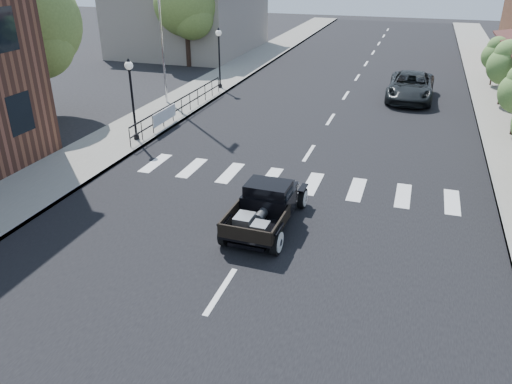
% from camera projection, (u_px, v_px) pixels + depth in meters
% --- Properties ---
extents(ground, '(120.00, 120.00, 0.00)m').
position_uv_depth(ground, '(258.00, 234.00, 14.95)').
color(ground, black).
rests_on(ground, ground).
extents(road, '(14.00, 80.00, 0.02)m').
position_uv_depth(road, '(340.00, 104.00, 27.82)').
color(road, black).
rests_on(road, ground).
extents(road_markings, '(12.00, 60.00, 0.06)m').
position_uv_depth(road_markings, '(323.00, 132.00, 23.53)').
color(road_markings, silver).
rests_on(road_markings, ground).
extents(sidewalk_left, '(3.00, 80.00, 0.15)m').
position_uv_depth(sidewalk_left, '(200.00, 91.00, 30.17)').
color(sidewalk_left, gray).
rests_on(sidewalk_left, ground).
extents(sidewalk_right, '(3.00, 80.00, 0.15)m').
position_uv_depth(sidewalk_right, '(506.00, 117.00, 25.41)').
color(sidewalk_right, gray).
rests_on(sidewalk_right, ground).
extents(low_building_left, '(10.00, 12.00, 5.00)m').
position_uv_depth(low_building_left, '(191.00, 21.00, 42.10)').
color(low_building_left, gray).
rests_on(low_building_left, ground).
extents(railing, '(0.08, 10.00, 1.00)m').
position_uv_depth(railing, '(182.00, 105.00, 25.30)').
color(railing, black).
rests_on(railing, sidewalk_left).
extents(banner, '(0.04, 2.20, 0.60)m').
position_uv_depth(banner, '(165.00, 120.00, 23.64)').
color(banner, silver).
rests_on(banner, sidewalk_left).
extents(lamp_post_b, '(0.36, 0.36, 3.54)m').
position_uv_depth(lamp_post_b, '(133.00, 100.00, 21.40)').
color(lamp_post_b, black).
rests_on(lamp_post_b, sidewalk_left).
extents(lamp_post_c, '(0.36, 0.36, 3.54)m').
position_uv_depth(lamp_post_c, '(219.00, 58.00, 29.98)').
color(lamp_post_c, black).
rests_on(lamp_post_c, sidewalk_left).
extents(big_tree_near, '(4.79, 4.79, 7.04)m').
position_uv_depth(big_tree_near, '(35.00, 47.00, 24.22)').
color(big_tree_near, '#597231').
rests_on(big_tree_near, ground).
extents(big_tree_far, '(4.54, 4.54, 6.66)m').
position_uv_depth(big_tree_far, '(187.00, 20.00, 35.89)').
color(big_tree_far, '#597231').
rests_on(big_tree_far, ground).
extents(small_tree_d, '(1.99, 1.99, 3.32)m').
position_uv_depth(small_tree_d, '(504.00, 74.00, 26.60)').
color(small_tree_d, '#4C7134').
rests_on(small_tree_d, sidewalk_right).
extents(small_tree_e, '(1.70, 1.70, 2.84)m').
position_uv_depth(small_tree_e, '(495.00, 62.00, 30.76)').
color(small_tree_e, '#4C7134').
rests_on(small_tree_e, sidewalk_right).
extents(hotrod_pickup, '(1.98, 4.09, 1.40)m').
position_uv_depth(hotrod_pickup, '(266.00, 206.00, 15.08)').
color(hotrod_pickup, black).
rests_on(hotrod_pickup, ground).
extents(second_car, '(2.53, 5.39, 1.49)m').
position_uv_depth(second_car, '(411.00, 87.00, 28.42)').
color(second_car, black).
rests_on(second_car, ground).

